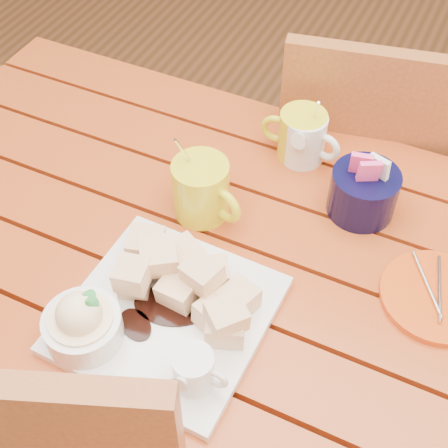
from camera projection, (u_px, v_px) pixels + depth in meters
The scene contains 8 objects.
table at pixel (204, 304), 1.02m from camera, with size 1.20×0.79×0.75m.
dessert_plate at pixel (153, 310), 0.85m from camera, with size 0.27×0.27×0.11m.
coffee_mug_left at pixel (300, 134), 1.06m from camera, with size 0.11×0.08×0.13m.
coffee_mug_right at pixel (202, 189), 0.97m from camera, with size 0.13×0.09×0.15m.
cream_pitcher at pixel (305, 137), 1.06m from camera, with size 0.11×0.09×0.09m.
sugar_caddy at pixel (363, 192), 0.98m from camera, with size 0.11×0.11×0.12m.
orange_saucer at pixel (437, 297), 0.89m from camera, with size 0.16×0.16×0.02m.
chair_far at pixel (378, 185), 1.38m from camera, with size 0.51×0.51×0.92m.
Camera 1 is at (0.28, -0.50, 1.50)m, focal length 50.00 mm.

